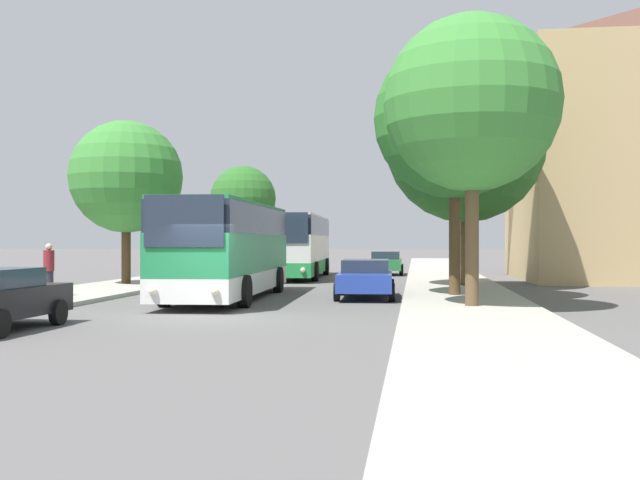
# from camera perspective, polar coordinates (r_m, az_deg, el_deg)

# --- Properties ---
(ground_plane) EXTENTS (300.00, 300.00, 0.00)m
(ground_plane) POSITION_cam_1_polar(r_m,az_deg,el_deg) (20.27, -8.30, -5.84)
(ground_plane) COLOR #565454
(ground_plane) RESTS_ON ground
(sidewalk_right) EXTENTS (4.00, 120.00, 0.15)m
(sidewalk_right) POSITION_cam_1_polar(r_m,az_deg,el_deg) (19.59, 11.94, -5.82)
(sidewalk_right) COLOR #A39E93
(sidewalk_right) RESTS_ON ground_plane
(bus_front) EXTENTS (3.03, 11.35, 3.33)m
(bus_front) POSITION_cam_1_polar(r_m,az_deg,el_deg) (26.37, -7.01, -0.61)
(bus_front) COLOR silver
(bus_front) RESTS_ON ground_plane
(bus_middle) EXTENTS (3.03, 11.59, 3.39)m
(bus_middle) POSITION_cam_1_polar(r_m,az_deg,el_deg) (40.75, -1.62, -0.36)
(bus_middle) COLOR #238942
(bus_middle) RESTS_ON ground_plane
(parked_car_right_near) EXTENTS (2.16, 4.55, 1.37)m
(parked_car_right_near) POSITION_cam_1_polar(r_m,az_deg,el_deg) (26.55, 3.49, -2.88)
(parked_car_right_near) COLOR #233D9E
(parked_car_right_near) RESTS_ON ground_plane
(parked_car_right_far) EXTENTS (2.06, 4.00, 1.38)m
(parked_car_right_far) POSITION_cam_1_polar(r_m,az_deg,el_deg) (44.52, 5.04, -1.72)
(parked_car_right_far) COLOR #236B38
(parked_car_right_far) RESTS_ON ground_plane
(pedestrian_waiting_far) EXTENTS (0.36, 0.36, 1.80)m
(pedestrian_waiting_far) POSITION_cam_1_polar(r_m,az_deg,el_deg) (27.01, -19.96, -2.12)
(pedestrian_waiting_far) COLOR #23232D
(pedestrian_waiting_far) RESTS_ON sidewalk_left
(tree_left_near) EXTENTS (4.94, 4.94, 7.17)m
(tree_left_near) POSITION_cam_1_polar(r_m,az_deg,el_deg) (34.07, -14.56, 4.66)
(tree_left_near) COLOR #47331E
(tree_left_near) RESTS_ON sidewalk_left
(tree_left_far) EXTENTS (4.33, 4.33, 6.81)m
(tree_left_far) POSITION_cam_1_polar(r_m,az_deg,el_deg) (49.56, -5.88, 3.13)
(tree_left_far) COLOR #47331E
(tree_left_far) RESTS_ON sidewalk_left
(tree_right_near) EXTENTS (5.66, 5.66, 9.01)m
(tree_right_near) POSITION_cam_1_polar(r_m,az_deg,el_deg) (26.86, 10.22, 9.11)
(tree_right_near) COLOR #513D23
(tree_right_near) RESTS_ON sidewalk_right
(tree_right_mid) EXTENTS (5.15, 5.15, 8.48)m
(tree_right_mid) POSITION_cam_1_polar(r_m,az_deg,el_deg) (22.56, 11.50, 10.14)
(tree_right_mid) COLOR brown
(tree_right_mid) RESTS_ON sidewalk_right
(tree_right_far) EXTENTS (6.75, 6.75, 9.40)m
(tree_right_far) POSITION_cam_1_polar(r_m,az_deg,el_deg) (32.44, 11.01, 7.28)
(tree_right_far) COLOR #513D23
(tree_right_far) RESTS_ON sidewalk_right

